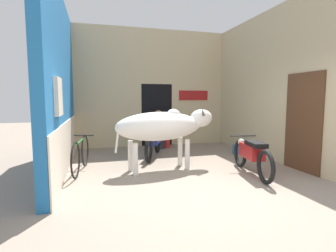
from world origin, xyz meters
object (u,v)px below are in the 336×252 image
object	(u,v)px
shopkeeper_seated	(159,128)
bicycle	(81,154)
motorcycle_near	(252,154)
cow	(164,126)
plastic_stool	(167,140)
bucket	(237,149)
motorcycle_far	(153,141)

from	to	relation	value
shopkeeper_seated	bicycle	bearing A→B (deg)	-136.23
motorcycle_near	shopkeeper_seated	distance (m)	3.50
cow	motorcycle_near	size ratio (longest dim) A/B	1.26
shopkeeper_seated	plastic_stool	distance (m)	0.47
bucket	plastic_stool	bearing A→B (deg)	140.11
bicycle	bucket	world-z (taller)	bicycle
cow	motorcycle_far	bearing A→B (deg)	88.56
bucket	motorcycle_near	bearing A→B (deg)	-112.50
cow	motorcycle_far	world-z (taller)	cow
cow	bicycle	world-z (taller)	cow
cow	plastic_stool	size ratio (longest dim) A/B	5.11
motorcycle_far	plastic_stool	size ratio (longest dim) A/B	3.78
shopkeeper_seated	plastic_stool	world-z (taller)	shopkeeper_seated
bicycle	bucket	bearing A→B (deg)	10.00
cow	bicycle	size ratio (longest dim) A/B	1.38
motorcycle_near	motorcycle_far	world-z (taller)	motorcycle_far
motorcycle_near	bucket	bearing A→B (deg)	67.50
bicycle	shopkeeper_seated	distance (m)	3.09
shopkeeper_seated	bucket	xyz separation A→B (m)	(1.95, -1.40, -0.50)
motorcycle_far	bucket	bearing A→B (deg)	-4.94
motorcycle_far	bucket	xyz separation A→B (m)	(2.38, -0.21, -0.30)
plastic_stool	cow	bearing A→B (deg)	-106.44
motorcycle_far	bucket	size ratio (longest dim) A/B	6.64
plastic_stool	motorcycle_far	bearing A→B (deg)	-119.79
motorcycle_near	plastic_stool	world-z (taller)	motorcycle_near
cow	motorcycle_far	xyz separation A→B (m)	(0.03, 1.24, -0.52)
motorcycle_near	bicycle	bearing A→B (deg)	161.11
motorcycle_far	shopkeeper_seated	size ratio (longest dim) A/B	1.45
cow	motorcycle_near	bearing A→B (deg)	-27.89
motorcycle_near	shopkeeper_seated	world-z (taller)	shopkeeper_seated
plastic_stool	bicycle	bearing A→B (deg)	-139.14
cow	shopkeeper_seated	bearing A→B (deg)	79.21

